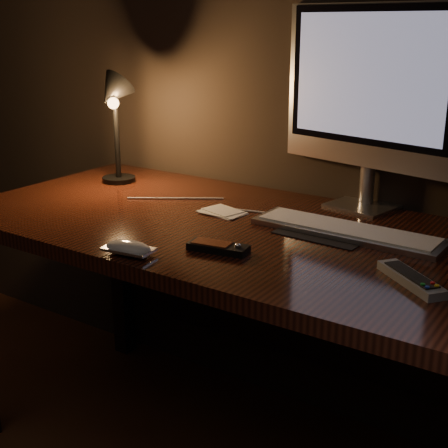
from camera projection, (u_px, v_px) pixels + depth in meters
The scene contains 10 objects.
desk at pixel (256, 263), 1.72m from camera, with size 1.60×0.75×0.75m.
monitor at pixel (369, 91), 1.68m from camera, with size 0.52×0.19×0.56m.
keyboard at pixel (347, 230), 1.56m from camera, with size 0.49×0.14×0.02m, color silver.
mousepad at pixel (327, 232), 1.57m from camera, with size 0.22×0.18×0.00m, color black.
mouse at pixel (129, 250), 1.42m from camera, with size 0.12×0.06×0.02m, color white.
media_remote at pixel (218, 247), 1.44m from camera, with size 0.15×0.07×0.03m.
tv_remote at pixel (411, 279), 1.26m from camera, with size 0.17×0.15×0.02m.
papers at pixel (222, 212), 1.73m from camera, with size 0.13×0.08×0.01m, color white.
desk_lamp at pixel (114, 108), 1.96m from camera, with size 0.17×0.19×0.37m.
cable at pixel (215, 206), 1.79m from camera, with size 0.00×0.00×0.56m, color white.
Camera 1 is at (0.82, 0.54, 1.26)m, focal length 50.00 mm.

